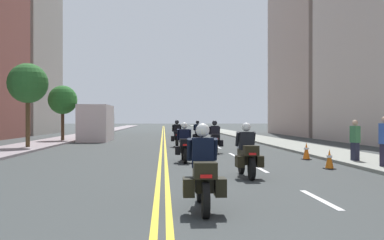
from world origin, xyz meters
The scene contains 20 objects.
ground_plane centered at (0.00, 48.00, 0.00)m, with size 264.00×264.00×0.00m, color #343838.
sidewalk_left centered at (-8.14, 48.00, 0.06)m, with size 2.98×144.00×0.12m, color gray.
sidewalk_right centered at (8.14, 48.00, 0.06)m, with size 2.98×144.00×0.12m, color gray.
centreline_yellow_inner centered at (-0.12, 48.00, 0.00)m, with size 0.12×132.00×0.01m, color yellow.
centreline_yellow_outer centered at (0.12, 48.00, 0.00)m, with size 0.12×132.00×0.01m, color yellow.
lane_dashes_white centered at (3.32, 29.00, 0.00)m, with size 0.14×56.40×0.01m.
building_left_2 centered at (-18.09, 52.23, 9.86)m, with size 9.95×13.43×19.72m.
building_right_2 centered at (17.62, 47.11, 12.20)m, with size 9.01×16.22×24.41m.
motorcycle_0 centered at (0.75, 6.96, 0.66)m, with size 0.77×2.17×1.62m.
motorcycle_1 centered at (2.45, 11.70, 0.66)m, with size 0.77×2.14×1.60m.
motorcycle_2 centered at (0.85, 16.65, 0.64)m, with size 0.76×2.23×1.57m.
motorcycle_3 centered at (2.61, 21.43, 0.65)m, with size 0.77×2.14×1.64m.
motorcycle_4 centered at (0.85, 26.59, 0.69)m, with size 0.77×2.19×1.66m.
motorcycle_5 centered at (2.48, 31.39, 0.65)m, with size 0.77×2.22×1.62m.
traffic_cone_0 centered at (6.02, 17.36, 0.36)m, with size 0.37×0.37×0.73m.
traffic_cone_1 centered at (5.67, 13.75, 0.34)m, with size 0.35×0.35×0.68m.
pedestrian_0 centered at (7.35, 15.58, 0.86)m, with size 0.31×0.41×1.67m.
street_tree_0 centered at (-7.72, 25.07, 3.73)m, with size 2.28×2.28×4.90m.
street_tree_1 centered at (-7.56, 33.32, 3.14)m, with size 2.16×2.16×4.25m.
parked_truck centered at (-5.25, 35.13, 1.27)m, with size 2.20×6.50×2.80m.
Camera 1 is at (0.03, -1.43, 1.69)m, focal length 42.61 mm.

